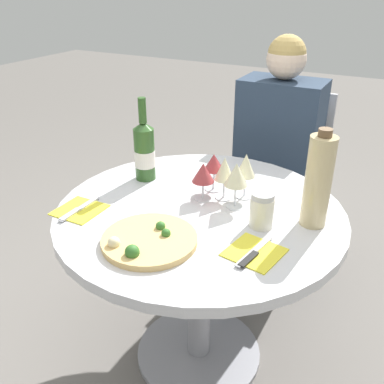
{
  "coord_description": "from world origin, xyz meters",
  "views": [
    {
      "loc": [
        0.58,
        -1.16,
        1.43
      ],
      "look_at": [
        0.01,
        -0.08,
        0.8
      ],
      "focal_mm": 40.0,
      "sensor_mm": 36.0,
      "label": 1
    }
  ],
  "objects": [
    {
      "name": "place_setting_left",
      "position": [
        -0.36,
        -0.21,
        0.7
      ],
      "size": [
        0.15,
        0.19,
        0.01
      ],
      "color": "yellow",
      "rests_on": "dining_table"
    },
    {
      "name": "wine_glass_center",
      "position": [
        0.04,
        0.11,
        0.81
      ],
      "size": [
        0.07,
        0.07,
        0.16
      ],
      "color": "silver",
      "rests_on": "dining_table"
    },
    {
      "name": "place_setting_right",
      "position": [
        0.26,
        -0.17,
        0.7
      ],
      "size": [
        0.17,
        0.19,
        0.01
      ],
      "color": "yellow",
      "rests_on": "dining_table"
    },
    {
      "name": "wine_glass_back_left",
      "position": [
        -0.02,
        0.15,
        0.81
      ],
      "size": [
        0.08,
        0.08,
        0.14
      ],
      "color": "silver",
      "rests_on": "dining_table"
    },
    {
      "name": "wine_glass_back_right",
      "position": [
        0.1,
        0.15,
        0.82
      ],
      "size": [
        0.07,
        0.07,
        0.17
      ],
      "color": "silver",
      "rests_on": "dining_table"
    },
    {
      "name": "pizza_large",
      "position": [
        -0.04,
        -0.27,
        0.71
      ],
      "size": [
        0.29,
        0.29,
        0.05
      ],
      "color": "#DBB26B",
      "rests_on": "dining_table"
    },
    {
      "name": "chair_behind_diner",
      "position": [
        0.03,
        0.86,
        0.45
      ],
      "size": [
        0.43,
        0.43,
        0.9
      ],
      "rotation": [
        0.0,
        0.0,
        3.14
      ],
      "color": "#ADADB2",
      "rests_on": "ground_plane"
    },
    {
      "name": "tall_carafe",
      "position": [
        0.37,
        0.08,
        0.85
      ],
      "size": [
        0.08,
        0.08,
        0.32
      ],
      "color": "tan",
      "rests_on": "dining_table"
    },
    {
      "name": "dining_table",
      "position": [
        0.0,
        0.0,
        0.56
      ],
      "size": [
        1.0,
        1.0,
        0.7
      ],
      "color": "gray",
      "rests_on": "ground_plane"
    },
    {
      "name": "wine_bottle",
      "position": [
        -0.3,
        0.12,
        0.82
      ],
      "size": [
        0.08,
        0.08,
        0.32
      ],
      "color": "#2D5623",
      "rests_on": "dining_table"
    },
    {
      "name": "wine_glass_front_left",
      "position": [
        -0.02,
        0.07,
        0.8
      ],
      "size": [
        0.08,
        0.08,
        0.14
      ],
      "color": "silver",
      "rests_on": "dining_table"
    },
    {
      "name": "wine_glass_front_right",
      "position": [
        0.1,
        0.07,
        0.82
      ],
      "size": [
        0.08,
        0.08,
        0.17
      ],
      "color": "silver",
      "rests_on": "dining_table"
    },
    {
      "name": "sugar_shaker",
      "position": [
        0.23,
        -0.01,
        0.76
      ],
      "size": [
        0.08,
        0.08,
        0.12
      ],
      "color": "silver",
      "rests_on": "dining_table"
    },
    {
      "name": "seated_diner",
      "position": [
        0.03,
        0.71,
        0.53
      ],
      "size": [
        0.39,
        0.47,
        1.19
      ],
      "rotation": [
        0.0,
        0.0,
        3.14
      ],
      "color": "#28384C",
      "rests_on": "ground_plane"
    },
    {
      "name": "ground_plane",
      "position": [
        0.0,
        0.0,
        0.0
      ],
      "size": [
        12.0,
        12.0,
        0.0
      ],
      "primitive_type": "plane",
      "color": "slate",
      "rests_on": "ground"
    }
  ]
}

